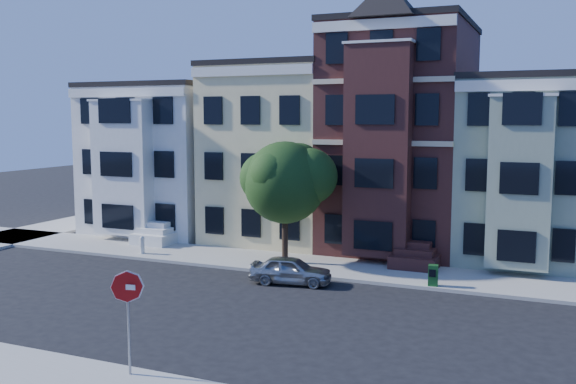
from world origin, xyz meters
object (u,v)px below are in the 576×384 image
at_px(parked_car, 291,270).
at_px(stop_sign, 128,316).
at_px(fire_hydrant, 142,247).
at_px(street_tree, 285,188).
at_px(newspaper_box, 433,275).

relative_size(parked_car, stop_sign, 1.08).
xyz_separation_m(fire_hydrant, stop_sign, (9.17, -13.30, 1.29)).
relative_size(street_tree, parked_car, 2.05).
bearing_deg(fire_hydrant, stop_sign, -55.42).
xyz_separation_m(parked_car, fire_hydrant, (-9.30, 2.09, -0.09)).
distance_m(newspaper_box, fire_hydrant, 15.21).
distance_m(street_tree, fire_hydrant, 8.42).
distance_m(newspaper_box, stop_sign, 14.17).
distance_m(street_tree, parked_car, 4.79).
bearing_deg(fire_hydrant, street_tree, 7.95).
height_order(newspaper_box, fire_hydrant, newspaper_box).
bearing_deg(parked_car, stop_sign, 170.53).
bearing_deg(fire_hydrant, newspaper_box, -2.04).
height_order(street_tree, stop_sign, street_tree).
xyz_separation_m(newspaper_box, fire_hydrant, (-15.20, 0.54, -0.08)).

